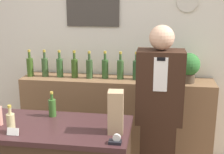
# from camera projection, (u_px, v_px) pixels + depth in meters

# --- Properties ---
(back_wall) EXTENTS (5.20, 0.09, 2.70)m
(back_wall) POSITION_uv_depth(u_px,v_px,m) (110.00, 45.00, 3.76)
(back_wall) COLOR silver
(back_wall) RESTS_ON ground_plane
(back_shelf) EXTENTS (2.22, 0.38, 1.00)m
(back_shelf) POSITION_uv_depth(u_px,v_px,m) (116.00, 119.00, 3.73)
(back_shelf) COLOR brown
(back_shelf) RESTS_ON ground_plane
(shopkeeper) EXTENTS (0.43, 0.27, 1.69)m
(shopkeeper) POSITION_uv_depth(u_px,v_px,m) (159.00, 116.00, 2.92)
(shopkeeper) COLOR #331E14
(shopkeeper) RESTS_ON ground_plane
(potted_plant) EXTENTS (0.25, 0.25, 0.33)m
(potted_plant) POSITION_uv_depth(u_px,v_px,m) (189.00, 66.00, 3.41)
(potted_plant) COLOR #4C3D2D
(potted_plant) RESTS_ON back_shelf
(paper_bag) EXTENTS (0.12, 0.13, 0.33)m
(paper_bag) POSITION_uv_depth(u_px,v_px,m) (116.00, 112.00, 2.31)
(paper_bag) COLOR tan
(paper_bag) RESTS_ON display_counter
(tape_dispenser) EXTENTS (0.09, 0.06, 0.07)m
(tape_dispenser) POSITION_uv_depth(u_px,v_px,m) (116.00, 141.00, 2.17)
(tape_dispenser) COLOR black
(tape_dispenser) RESTS_ON display_counter
(price_card_right) EXTENTS (0.09, 0.02, 0.06)m
(price_card_right) POSITION_uv_depth(u_px,v_px,m) (13.00, 132.00, 2.30)
(price_card_right) COLOR white
(price_card_right) RESTS_ON display_counter
(counter_bottle_2) EXTENTS (0.06, 0.06, 0.22)m
(counter_bottle_2) POSITION_uv_depth(u_px,v_px,m) (11.00, 122.00, 2.33)
(counter_bottle_2) COLOR tan
(counter_bottle_2) RESTS_ON display_counter
(counter_bottle_3) EXTENTS (0.06, 0.06, 0.22)m
(counter_bottle_3) POSITION_uv_depth(u_px,v_px,m) (52.00, 107.00, 2.65)
(counter_bottle_3) COLOR #325B23
(counter_bottle_3) RESTS_ON display_counter
(shelf_bottle_0) EXTENTS (0.08, 0.08, 0.32)m
(shelf_bottle_0) POSITION_uv_depth(u_px,v_px,m) (30.00, 66.00, 3.69)
(shelf_bottle_0) COLOR #35541C
(shelf_bottle_0) RESTS_ON back_shelf
(shelf_bottle_1) EXTENTS (0.08, 0.08, 0.32)m
(shelf_bottle_1) POSITION_uv_depth(u_px,v_px,m) (45.00, 67.00, 3.68)
(shelf_bottle_1) COLOR #324F28
(shelf_bottle_1) RESTS_ON back_shelf
(shelf_bottle_2) EXTENTS (0.08, 0.08, 0.32)m
(shelf_bottle_2) POSITION_uv_depth(u_px,v_px,m) (60.00, 67.00, 3.66)
(shelf_bottle_2) COLOR #315629
(shelf_bottle_2) RESTS_ON back_shelf
(shelf_bottle_3) EXTENTS (0.08, 0.08, 0.32)m
(shelf_bottle_3) POSITION_uv_depth(u_px,v_px,m) (75.00, 67.00, 3.64)
(shelf_bottle_3) COLOR #33501C
(shelf_bottle_3) RESTS_ON back_shelf
(shelf_bottle_4) EXTENTS (0.08, 0.08, 0.32)m
(shelf_bottle_4) POSITION_uv_depth(u_px,v_px,m) (89.00, 68.00, 3.60)
(shelf_bottle_4) COLOR #314D28
(shelf_bottle_4) RESTS_ON back_shelf
(shelf_bottle_5) EXTENTS (0.08, 0.08, 0.32)m
(shelf_bottle_5) POSITION_uv_depth(u_px,v_px,m) (105.00, 68.00, 3.60)
(shelf_bottle_5) COLOR #2E5326
(shelf_bottle_5) RESTS_ON back_shelf
(shelf_bottle_6) EXTENTS (0.08, 0.08, 0.32)m
(shelf_bottle_6) POSITION_uv_depth(u_px,v_px,m) (120.00, 69.00, 3.57)
(shelf_bottle_6) COLOR #33582A
(shelf_bottle_6) RESTS_ON back_shelf
(shelf_bottle_7) EXTENTS (0.08, 0.08, 0.32)m
(shelf_bottle_7) POSITION_uv_depth(u_px,v_px,m) (136.00, 69.00, 3.55)
(shelf_bottle_7) COLOR #284E29
(shelf_bottle_7) RESTS_ON back_shelf
(shelf_bottle_8) EXTENTS (0.08, 0.08, 0.32)m
(shelf_bottle_8) POSITION_uv_depth(u_px,v_px,m) (152.00, 70.00, 3.52)
(shelf_bottle_8) COLOR #2B4A27
(shelf_bottle_8) RESTS_ON back_shelf
(shelf_bottle_9) EXTENTS (0.08, 0.08, 0.32)m
(shelf_bottle_9) POSITION_uv_depth(u_px,v_px,m) (168.00, 71.00, 3.47)
(shelf_bottle_9) COLOR #28541D
(shelf_bottle_9) RESTS_ON back_shelf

